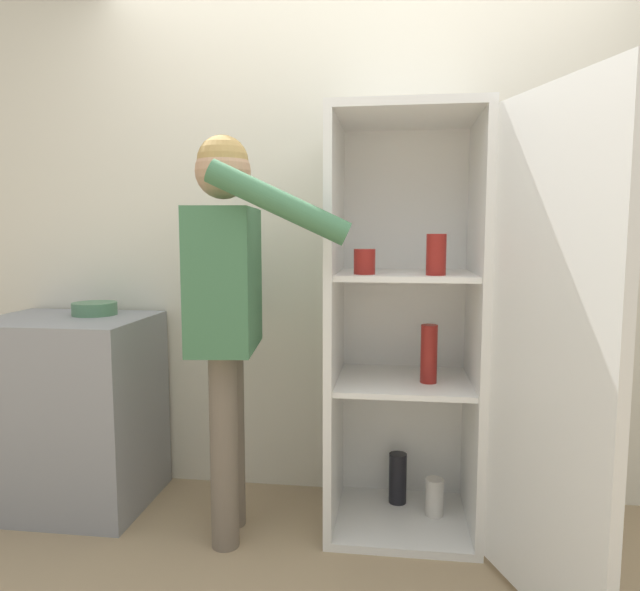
# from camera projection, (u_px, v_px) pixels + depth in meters

# --- Properties ---
(wall_back) EXTENTS (7.00, 0.06, 2.55)m
(wall_back) POSITION_uv_depth(u_px,v_px,m) (361.00, 239.00, 2.81)
(wall_back) COLOR silver
(wall_back) RESTS_ON ground_plane
(refrigerator) EXTENTS (0.93, 1.17, 1.82)m
(refrigerator) POSITION_uv_depth(u_px,v_px,m) (432.00, 331.00, 2.38)
(refrigerator) COLOR white
(refrigerator) RESTS_ON ground_plane
(person) EXTENTS (0.70, 0.59, 1.70)m
(person) POSITION_uv_depth(u_px,v_px,m) (227.00, 289.00, 2.37)
(person) COLOR #726656
(person) RESTS_ON ground_plane
(counter) EXTENTS (0.75, 0.59, 0.91)m
(counter) POSITION_uv_depth(u_px,v_px,m) (71.00, 411.00, 2.74)
(counter) COLOR gray
(counter) RESTS_ON ground_plane
(bowl) EXTENTS (0.21, 0.21, 0.06)m
(bowl) POSITION_uv_depth(u_px,v_px,m) (95.00, 309.00, 2.78)
(bowl) COLOR #517F5B
(bowl) RESTS_ON counter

